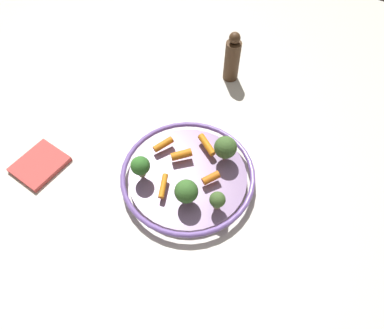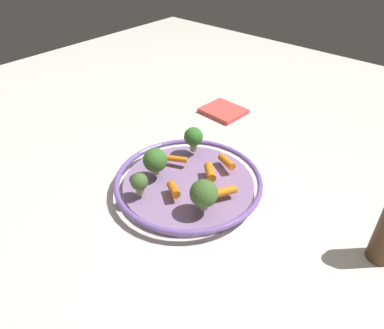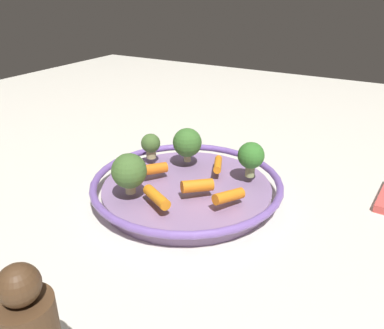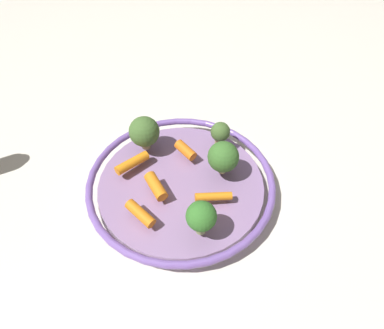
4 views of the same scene
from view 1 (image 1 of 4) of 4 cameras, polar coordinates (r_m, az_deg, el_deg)
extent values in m
plane|color=silver|center=(0.90, -0.70, -2.64)|extent=(2.31, 2.31, 0.00)
cylinder|color=#8E709E|center=(0.89, -0.71, -2.23)|extent=(0.31, 0.31, 0.02)
torus|color=#7958AC|center=(0.87, -0.72, -1.58)|extent=(0.35, 0.35, 0.01)
cylinder|color=orange|center=(0.91, 2.43, 3.43)|extent=(0.05, 0.07, 0.02)
cylinder|color=orange|center=(0.84, -4.93, -3.66)|extent=(0.07, 0.04, 0.02)
cylinder|color=orange|center=(0.85, 3.24, -2.29)|extent=(0.05, 0.04, 0.02)
cylinder|color=orange|center=(0.89, -1.81, 1.70)|extent=(0.06, 0.05, 0.02)
cylinder|color=orange|center=(0.91, -4.92, 3.44)|extent=(0.06, 0.04, 0.02)
cylinder|color=tan|center=(0.82, -0.95, -5.70)|extent=(0.01, 0.01, 0.02)
sphere|color=#3B6E2C|center=(0.79, -0.98, -4.61)|extent=(0.06, 0.06, 0.06)
cylinder|color=tan|center=(0.82, 4.25, -6.79)|extent=(0.02, 0.02, 0.02)
sphere|color=#45662F|center=(0.79, 4.36, -5.99)|extent=(0.04, 0.04, 0.04)
cylinder|color=#99A866|center=(0.87, -8.52, -1.36)|extent=(0.02, 0.02, 0.02)
sphere|color=#35732A|center=(0.84, -8.79, -0.21)|extent=(0.05, 0.05, 0.05)
cylinder|color=tan|center=(0.89, 5.54, 1.63)|extent=(0.02, 0.02, 0.02)
sphere|color=#43672F|center=(0.87, 5.72, 2.91)|extent=(0.06, 0.06, 0.06)
cylinder|color=#4C331E|center=(1.13, 6.81, 17.09)|extent=(0.05, 0.05, 0.13)
sphere|color=#4C331E|center=(1.08, 7.28, 20.59)|extent=(0.04, 0.04, 0.04)
cube|color=#D14C47|center=(1.01, -24.48, 0.00)|extent=(0.14, 0.12, 0.01)
camera|label=2|loc=(0.90, 52.48, 24.60)|focal=33.72mm
camera|label=3|loc=(1.19, -0.03, 36.29)|focal=37.07mm
camera|label=4|loc=(0.72, -38.19, 25.24)|focal=31.34mm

